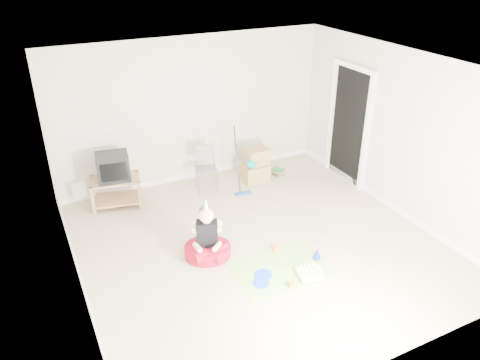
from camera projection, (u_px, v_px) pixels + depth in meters
name	position (u px, v px, depth m)	size (l,w,h in m)	color
ground	(258.00, 244.00, 6.88)	(5.00, 5.00, 0.00)	#C6B38E
doorway_recess	(349.00, 126.00, 8.35)	(0.02, 0.90, 2.05)	black
tv_stand	(116.00, 190.00, 7.76)	(0.89, 0.65, 0.50)	#A07148
crt_tv	(113.00, 167.00, 7.56)	(0.51, 0.42, 0.44)	black
folding_chair	(206.00, 169.00, 8.20)	(0.44, 0.43, 0.82)	gray
cardboard_boxes	(255.00, 165.00, 8.60)	(0.51, 0.39, 0.61)	#AB8752
floor_mop	(243.00, 181.00, 8.11)	(0.30, 0.39, 1.16)	#2252AD
book_pile	(278.00, 171.00, 8.92)	(0.26, 0.30, 0.11)	#267338
seated_woman	(207.00, 244.00, 6.53)	(0.85, 0.85, 0.94)	#AC0F26
party_mat	(280.00, 269.00, 6.36)	(1.28, 0.92, 0.01)	#F03281
birthday_cake	(310.00, 274.00, 6.19)	(0.36, 0.31, 0.15)	silver
blue_plate_near	(263.00, 275.00, 6.23)	(0.24, 0.24, 0.01)	blue
blue_plate_far	(261.00, 283.00, 6.09)	(0.22, 0.22, 0.01)	blue
orange_cup_near	(276.00, 248.00, 6.70)	(0.08, 0.08, 0.09)	orange
orange_cup_far	(291.00, 284.00, 6.00)	(0.08, 0.08, 0.09)	orange
blue_party_hat	(317.00, 253.00, 6.53)	(0.12, 0.12, 0.17)	blue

